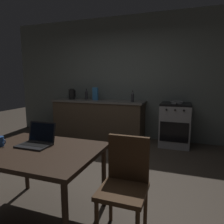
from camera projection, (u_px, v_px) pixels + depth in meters
name	position (u px, v px, depth m)	size (l,w,h in m)	color
ground_plane	(76.00, 178.00, 2.91)	(12.00, 12.00, 0.00)	#473D33
back_wall	(135.00, 78.00, 4.74)	(6.40, 0.10, 2.79)	slate
kitchen_counter	(99.00, 119.00, 4.83)	(2.16, 0.64, 0.89)	#4C3D2D
stove_oven	(175.00, 125.00, 4.26)	(0.60, 0.62, 0.89)	gray
dining_table	(39.00, 156.00, 1.99)	(1.17, 0.88, 0.71)	#332319
chair	(125.00, 180.00, 1.81)	(0.40, 0.40, 0.88)	#4C331E
laptop	(37.00, 141.00, 2.09)	(0.32, 0.27, 0.22)	#232326
electric_kettle	(72.00, 94.00, 4.97)	(0.18, 0.16, 0.26)	black
bottle	(133.00, 97.00, 4.42)	(0.06, 0.06, 0.24)	#2D2D33
frying_pan	(177.00, 102.00, 4.15)	(0.26, 0.43, 0.05)	gray
coffee_mug	(0.00, 141.00, 2.06)	(0.12, 0.08, 0.10)	#264C8C
cereal_box	(95.00, 94.00, 4.78)	(0.13, 0.05, 0.29)	#3372B2
bottle_b	(86.00, 94.00, 4.92)	(0.07, 0.07, 0.26)	#2D2D33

